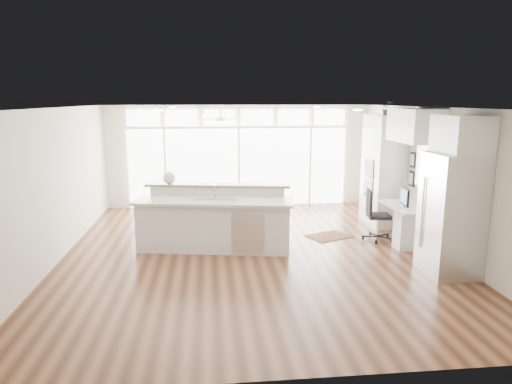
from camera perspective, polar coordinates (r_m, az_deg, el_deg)
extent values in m
cube|color=#402213|center=(8.69, -0.35, -7.66)|extent=(7.00, 8.00, 0.02)
cube|color=white|center=(8.21, -0.38, 10.51)|extent=(7.00, 8.00, 0.02)
cube|color=beige|center=(12.29, -2.19, 4.52)|extent=(7.00, 0.04, 2.70)
cube|color=beige|center=(4.50, 4.66, -7.89)|extent=(7.00, 0.04, 2.70)
cube|color=beige|center=(8.73, -23.88, 0.67)|extent=(0.04, 8.00, 2.70)
cube|color=beige|center=(9.35, 21.51, 1.52)|extent=(0.04, 8.00, 2.70)
cube|color=white|center=(12.27, -2.16, 3.09)|extent=(5.80, 0.06, 2.08)
cube|color=white|center=(12.14, -2.21, 9.31)|extent=(5.90, 0.06, 0.40)
cube|color=white|center=(9.57, 20.57, 3.01)|extent=(0.04, 0.85, 0.85)
cube|color=silver|center=(10.98, -4.46, 9.58)|extent=(1.16, 1.16, 0.32)
cube|color=white|center=(8.41, -0.51, 10.40)|extent=(3.40, 3.00, 0.02)
cube|color=silver|center=(10.85, 15.59, 2.64)|extent=(0.64, 1.20, 2.50)
cube|color=silver|center=(9.65, 18.33, -3.87)|extent=(0.72, 1.30, 0.76)
cube|color=silver|center=(9.37, 19.31, 7.86)|extent=(0.64, 1.30, 0.64)
cube|color=silver|center=(8.07, 23.23, -2.64)|extent=(0.76, 0.90, 2.00)
cube|color=silver|center=(7.91, 24.35, 6.56)|extent=(0.64, 0.90, 0.60)
cube|color=black|center=(10.14, 18.97, 2.70)|extent=(0.06, 0.22, 0.80)
cube|color=silver|center=(8.77, -5.24, -3.37)|extent=(3.15, 1.63, 1.19)
cube|color=#361D11|center=(9.79, 9.04, -5.48)|extent=(1.04, 0.92, 0.01)
cube|color=black|center=(9.64, 15.11, -2.85)|extent=(0.60, 0.57, 1.04)
sphere|color=silver|center=(9.20, -10.78, 1.77)|extent=(0.26, 0.26, 0.25)
cube|color=black|center=(9.49, 18.10, -0.54)|extent=(0.14, 0.48, 0.39)
cube|color=silver|center=(9.46, 17.09, -1.68)|extent=(0.11, 0.29, 0.01)
imported|color=#304E21|center=(10.73, 15.99, 9.85)|extent=(0.28, 0.31, 0.23)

